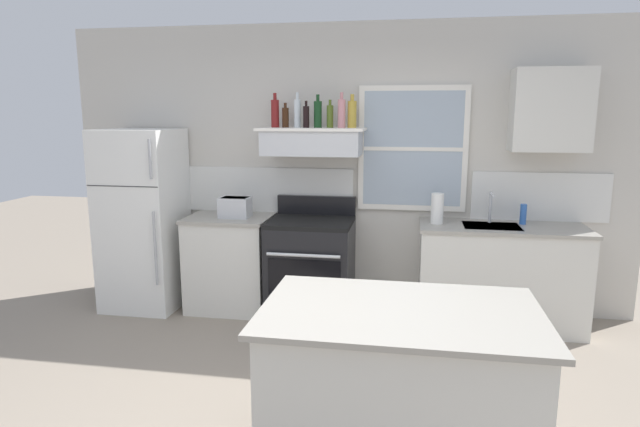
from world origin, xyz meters
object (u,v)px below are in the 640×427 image
(bottle_brown_stout, at_px, (285,117))
(bottle_rose_pink, at_px, (342,113))
(paper_towel_roll, at_px, (437,209))
(refrigerator, at_px, (143,219))
(bottle_red_label_wine, at_px, (275,113))
(bottle_balsamic_dark, at_px, (306,116))
(kitchen_island, at_px, (398,392))
(toaster, at_px, (235,207))
(bottle_olive_oil_square, at_px, (330,116))
(dish_soap_bottle, at_px, (523,214))
(bottle_clear_tall, at_px, (297,113))
(stove_range, at_px, (311,267))
(bottle_dark_green_wine, at_px, (318,114))
(bottle_champagne_gold_foil, at_px, (352,114))

(bottle_brown_stout, distance_m, bottle_rose_pink, 0.53)
(bottle_brown_stout, distance_m, paper_towel_roll, 1.61)
(refrigerator, height_order, bottle_red_label_wine, bottle_red_label_wine)
(bottle_rose_pink, height_order, paper_towel_roll, bottle_rose_pink)
(paper_towel_roll, bearing_deg, bottle_balsamic_dark, 177.82)
(bottle_red_label_wine, height_order, kitchen_island, bottle_red_label_wine)
(kitchen_island, bearing_deg, refrigerator, 139.88)
(toaster, relative_size, bottle_olive_oil_square, 1.19)
(bottle_brown_stout, relative_size, dish_soap_bottle, 1.24)
(bottle_clear_tall, relative_size, kitchen_island, 0.23)
(refrigerator, height_order, bottle_rose_pink, bottle_rose_pink)
(bottle_balsamic_dark, bearing_deg, paper_towel_roll, -2.18)
(toaster, distance_m, bottle_red_label_wine, 0.95)
(refrigerator, bearing_deg, bottle_rose_pink, 3.50)
(stove_range, height_order, bottle_red_label_wine, bottle_red_label_wine)
(bottle_rose_pink, distance_m, paper_towel_roll, 1.20)
(bottle_clear_tall, distance_m, bottle_dark_green_wine, 0.20)
(bottle_brown_stout, bearing_deg, bottle_dark_green_wine, -7.99)
(bottle_brown_stout, bearing_deg, refrigerator, -173.13)
(refrigerator, height_order, bottle_brown_stout, bottle_brown_stout)
(paper_towel_roll, xyz_separation_m, dish_soap_bottle, (0.75, 0.10, -0.04))
(bottle_red_label_wine, distance_m, bottle_balsamic_dark, 0.31)
(stove_range, relative_size, dish_soap_bottle, 6.06)
(bottle_champagne_gold_foil, xyz_separation_m, dish_soap_bottle, (1.52, 0.01, -0.87))
(bottle_brown_stout, height_order, bottle_rose_pink, bottle_rose_pink)
(refrigerator, xyz_separation_m, bottle_balsamic_dark, (1.59, 0.11, 0.98))
(bottle_brown_stout, bearing_deg, bottle_olive_oil_square, -2.67)
(bottle_clear_tall, height_order, bottle_balsamic_dark, bottle_clear_tall)
(bottle_clear_tall, distance_m, bottle_olive_oil_square, 0.31)
(bottle_rose_pink, bearing_deg, bottle_dark_green_wine, 178.35)
(stove_range, xyz_separation_m, bottle_brown_stout, (-0.26, 0.14, 1.37))
(refrigerator, distance_m, bottle_olive_oil_square, 2.06)
(bottle_olive_oil_square, bearing_deg, bottle_rose_pink, -15.54)
(bottle_olive_oil_square, bearing_deg, refrigerator, -175.33)
(toaster, xyz_separation_m, dish_soap_bottle, (2.61, 0.14, -0.01))
(bottle_olive_oil_square, xyz_separation_m, bottle_champagne_gold_foil, (0.20, -0.00, 0.02))
(bottle_champagne_gold_foil, relative_size, paper_towel_roll, 1.10)
(bottle_champagne_gold_foil, xyz_separation_m, paper_towel_roll, (0.78, -0.09, -0.82))
(bottle_clear_tall, distance_m, bottle_champagne_gold_foil, 0.51)
(bottle_balsamic_dark, bearing_deg, stove_range, -55.75)
(bottle_brown_stout, bearing_deg, toaster, -162.93)
(bottle_rose_pink, bearing_deg, bottle_balsamic_dark, -177.95)
(bottle_clear_tall, bearing_deg, bottle_dark_green_wine, -12.74)
(refrigerator, xyz_separation_m, bottle_champagne_gold_foil, (2.01, 0.15, 1.01))
(refrigerator, xyz_separation_m, bottle_rose_pink, (1.91, 0.12, 1.01))
(stove_range, height_order, bottle_clear_tall, bottle_clear_tall)
(stove_range, distance_m, dish_soap_bottle, 1.96)
(bottle_olive_oil_square, distance_m, paper_towel_roll, 1.27)
(refrigerator, relative_size, bottle_red_label_wine, 5.55)
(toaster, distance_m, kitchen_island, 2.73)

